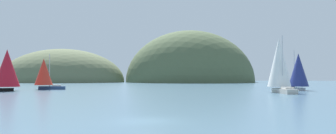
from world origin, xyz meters
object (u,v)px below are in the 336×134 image
(sailboat_navy_sail, at_px, (298,71))
(sailboat_crimson_sail, at_px, (6,69))
(sailboat_scarlet_sail, at_px, (44,73))
(sailboat_white_mainsail, at_px, (279,64))

(sailboat_navy_sail, distance_m, sailboat_crimson_sail, 61.54)
(sailboat_scarlet_sail, relative_size, sailboat_crimson_sail, 0.86)
(sailboat_navy_sail, xyz_separation_m, sailboat_scarlet_sail, (-56.32, 1.49, -0.41))
(sailboat_navy_sail, bearing_deg, sailboat_crimson_sail, -174.46)
(sailboat_scarlet_sail, xyz_separation_m, sailboat_crimson_sail, (-4.94, -7.43, 0.73))
(sailboat_scarlet_sail, distance_m, sailboat_crimson_sail, 8.95)
(sailboat_scarlet_sail, bearing_deg, sailboat_crimson_sail, -123.60)
(sailboat_white_mainsail, bearing_deg, sailboat_navy_sail, 55.45)
(sailboat_navy_sail, bearing_deg, sailboat_white_mainsail, -124.55)
(sailboat_navy_sail, relative_size, sailboat_crimson_sail, 0.93)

